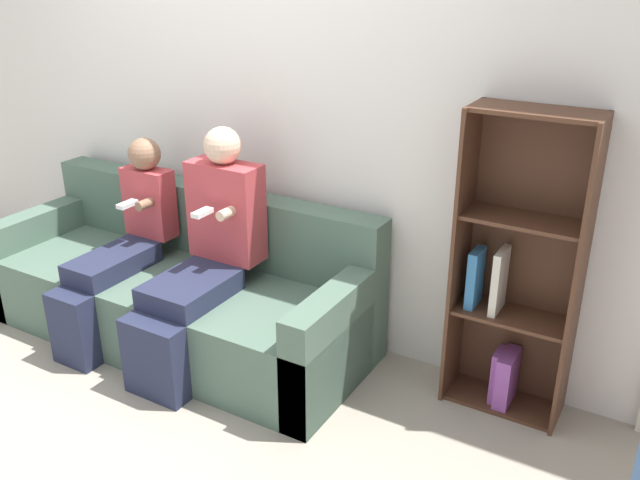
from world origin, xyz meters
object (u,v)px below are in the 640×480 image
(couch, at_px, (180,291))
(adult_seated, at_px, (204,252))
(child_seated, at_px, (119,245))
(bookshelf, at_px, (516,279))

(couch, relative_size, adult_seated, 1.81)
(child_seated, xyz_separation_m, bookshelf, (2.03, 0.45, 0.11))
(bookshelf, bearing_deg, child_seated, -167.44)
(bookshelf, bearing_deg, couch, -169.86)
(bookshelf, bearing_deg, adult_seated, -164.03)
(child_seated, relative_size, bookshelf, 0.76)
(child_seated, bearing_deg, couch, 26.35)
(couch, height_order, adult_seated, adult_seated)
(child_seated, bearing_deg, adult_seated, 3.36)
(couch, relative_size, child_seated, 2.04)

